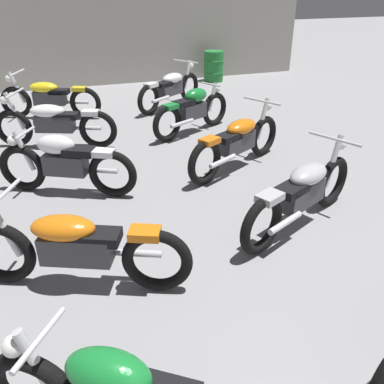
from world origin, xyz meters
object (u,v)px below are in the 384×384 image
oil_drum (214,66)px  motorcycle_left_row_2 (75,247)px  motorcycle_right_row_3 (237,141)px  motorcycle_right_row_5 (170,88)px  motorcycle_left_row_5 (49,97)px  motorcycle_right_row_4 (193,110)px  motorcycle_left_row_3 (65,163)px  motorcycle_left_row_4 (54,122)px  motorcycle_right_row_2 (302,192)px

oil_drum → motorcycle_left_row_2: bearing=-120.4°
motorcycle_right_row_3 → motorcycle_right_row_5: size_ratio=1.07×
motorcycle_left_row_5 → oil_drum: motorcycle_left_row_5 is taller
motorcycle_left_row_2 → motorcycle_right_row_5: bearing=65.0°
motorcycle_right_row_4 → oil_drum: 4.61m
oil_drum → motorcycle_right_row_3: bearing=-109.0°
motorcycle_left_row_5 → motorcycle_right_row_3: bearing=-54.9°
motorcycle_left_row_3 → oil_drum: motorcycle_left_row_3 is taller
motorcycle_left_row_2 → motorcycle_left_row_4: size_ratio=0.99×
motorcycle_left_row_4 → motorcycle_right_row_3: size_ratio=1.04×
motorcycle_left_row_3 → motorcycle_right_row_4: bearing=35.9°
oil_drum → motorcycle_right_row_5: bearing=-131.7°
motorcycle_right_row_2 → motorcycle_right_row_5: 5.47m
motorcycle_left_row_5 → oil_drum: (4.65, 2.18, -0.03)m
motorcycle_left_row_3 → motorcycle_left_row_4: 1.89m
motorcycle_left_row_5 → motorcycle_right_row_5: 2.66m
motorcycle_left_row_2 → motorcycle_right_row_4: 4.59m
motorcycle_left_row_4 → motorcycle_right_row_3: bearing=-36.0°
motorcycle_left_row_5 → motorcycle_right_row_4: bearing=-37.1°
motorcycle_right_row_5 → motorcycle_right_row_4: bearing=-93.9°
motorcycle_right_row_4 → motorcycle_left_row_2: bearing=-123.5°
motorcycle_right_row_3 → oil_drum: motorcycle_right_row_3 is taller
motorcycle_right_row_4 → oil_drum: motorcycle_right_row_4 is taller
motorcycle_right_row_2 → motorcycle_right_row_3: (0.02, 1.80, 0.00)m
motorcycle_right_row_3 → motorcycle_right_row_2: bearing=-90.5°
motorcycle_right_row_2 → oil_drum: motorcycle_right_row_2 is taller
motorcycle_left_row_2 → motorcycle_left_row_4: (0.00, 3.92, 0.00)m
motorcycle_left_row_3 → motorcycle_right_row_3: (2.56, -0.01, -0.01)m
motorcycle_left_row_2 → motorcycle_right_row_3: bearing=37.7°
oil_drum → motorcycle_right_row_2: bearing=-104.9°
motorcycle_right_row_2 → motorcycle_right_row_5: size_ratio=1.09×
motorcycle_right_row_3 → motorcycle_right_row_4: size_ratio=1.09×
motorcycle_left_row_3 → motorcycle_left_row_5: (-0.06, 3.71, -0.01)m
motorcycle_left_row_5 → motorcycle_left_row_4: bearing=-89.8°
motorcycle_right_row_4 → motorcycle_left_row_4: bearing=177.8°
motorcycle_left_row_5 → motorcycle_right_row_4: 3.18m
motorcycle_left_row_4 → motorcycle_right_row_3: 3.23m
motorcycle_right_row_2 → motorcycle_left_row_2: bearing=-175.1°
motorcycle_left_row_4 → motorcycle_right_row_3: same height
motorcycle_right_row_4 → motorcycle_right_row_5: (0.13, 1.86, -0.01)m
motorcycle_right_row_3 → motorcycle_left_row_2: bearing=-142.3°
motorcycle_left_row_4 → oil_drum: (4.65, 4.00, -0.03)m
motorcycle_right_row_2 → motorcycle_right_row_4: size_ratio=1.11×
motorcycle_left_row_4 → motorcycle_left_row_5: same height
motorcycle_left_row_3 → motorcycle_right_row_4: size_ratio=0.98×
motorcycle_left_row_2 → motorcycle_left_row_4: bearing=90.0°
motorcycle_left_row_5 → motorcycle_right_row_3: (2.62, -3.72, 0.00)m
motorcycle_right_row_2 → motorcycle_right_row_3: bearing=89.5°
motorcycle_left_row_2 → motorcycle_right_row_2: same height
motorcycle_left_row_2 → motorcycle_right_row_4: bearing=56.5°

